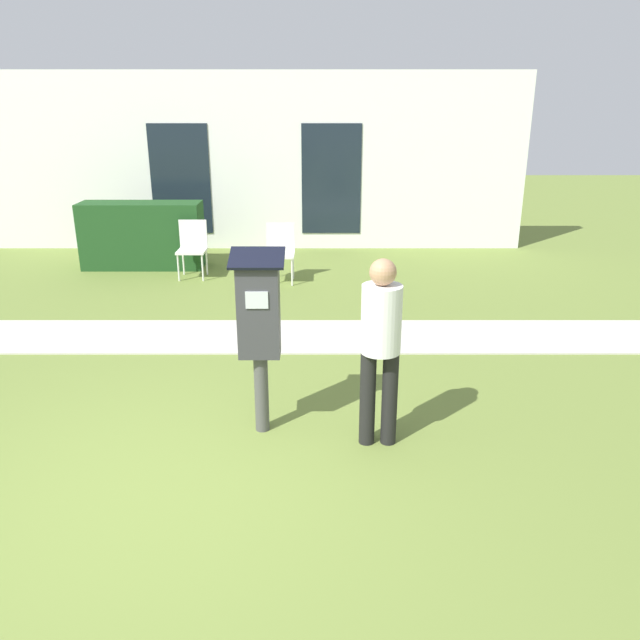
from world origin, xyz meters
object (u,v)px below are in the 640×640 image
Objects in this scene: parking_meter at (260,319)px; outdoor_chair_middle at (282,248)px; person_standing at (382,339)px; outdoor_chair_left at (194,244)px.

parking_meter is 1.77× the size of outdoor_chair_middle.
parking_meter reaches higher than person_standing.
person_standing is 5.77m from outdoor_chair_left.
outdoor_chair_middle is at bearing 91.43° from parking_meter.
parking_meter is 5.22m from outdoor_chair_left.
person_standing is at bearing -62.55° from outdoor_chair_middle.
outdoor_chair_middle is (-0.12, 4.70, -0.49)m from parking_meter.
outdoor_chair_left and outdoor_chair_middle have the same top height.
parking_meter is at bearing -73.69° from outdoor_chair_middle.
outdoor_chair_middle is at bearing -18.36° from outdoor_chair_left.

